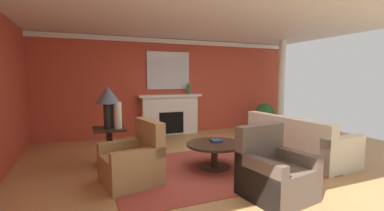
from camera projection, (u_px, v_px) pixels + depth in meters
ground_plane at (221, 162)px, 5.04m from camera, size 9.41×9.41×0.00m
wall_fireplace at (172, 87)px, 7.67m from camera, size 7.84×0.12×2.71m
ceiling_panel at (215, 18)px, 5.03m from camera, size 7.84×6.49×0.06m
crown_moulding at (172, 41)px, 7.46m from camera, size 7.84×0.08×0.12m
area_rug at (214, 167)px, 4.74m from camera, size 3.56×2.32×0.01m
fireplace at (170, 116)px, 7.51m from camera, size 1.80×0.35×1.14m
mantel_mirror at (168, 71)px, 7.49m from camera, size 1.24×0.04×1.05m
sofa at (296, 143)px, 5.31m from camera, size 1.02×2.15×0.85m
armchair_near_window at (133, 163)px, 4.05m from camera, size 0.94×0.94×0.95m
armchair_facing_fireplace at (274, 175)px, 3.57m from camera, size 0.92×0.92×0.95m
coffee_table at (214, 149)px, 4.71m from camera, size 1.00×1.00×0.45m
side_table at (110, 144)px, 4.86m from camera, size 0.56×0.56×0.70m
table_lamp at (108, 99)px, 4.77m from camera, size 0.44×0.44×0.75m
vase_mantel_right at (189, 89)px, 7.59m from camera, size 0.11×0.11×0.31m
vase_on_side_table at (118, 115)px, 4.75m from camera, size 0.13×0.13×0.47m
book_red_cover at (216, 141)px, 4.82m from camera, size 0.21×0.21×0.04m
potted_plant at (265, 114)px, 8.12m from camera, size 0.56×0.56×0.83m
column_white at (281, 86)px, 7.89m from camera, size 0.20×0.20×2.71m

